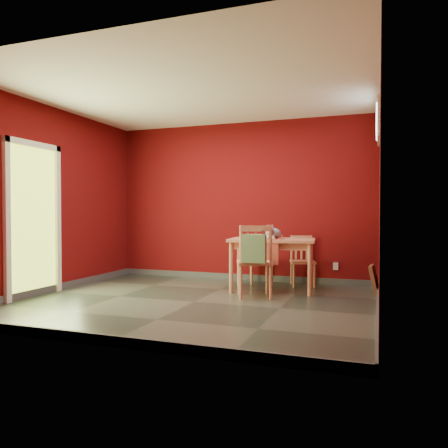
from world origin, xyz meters
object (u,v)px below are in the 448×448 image
(dining_table, at_px, (272,245))
(chair_far_left, at_px, (261,258))
(cat, at_px, (273,231))
(picture_frame, at_px, (374,279))
(chair_near, at_px, (255,260))
(tote_bag, at_px, (254,248))
(chair_far_right, at_px, (302,260))

(dining_table, height_order, chair_far_left, chair_far_left)
(cat, height_order, picture_frame, cat)
(chair_near, relative_size, picture_frame, 2.37)
(picture_frame, bearing_deg, cat, -168.58)
(chair_far_left, relative_size, tote_bag, 1.85)
(chair_far_left, distance_m, chair_far_right, 0.69)
(chair_near, bearing_deg, picture_frame, 28.97)
(tote_bag, bearing_deg, chair_near, 103.77)
(chair_far_left, xyz_separation_m, picture_frame, (1.77, -0.40, -0.21))
(cat, xyz_separation_m, picture_frame, (1.41, 0.28, -0.68))
(picture_frame, bearing_deg, chair_near, -151.03)
(dining_table, distance_m, chair_far_right, 0.76)
(chair_far_right, xyz_separation_m, tote_bag, (-0.39, -1.43, 0.28))
(dining_table, height_order, tote_bag, tote_bag)
(cat, bearing_deg, tote_bag, -112.11)
(tote_bag, relative_size, picture_frame, 1.04)
(picture_frame, bearing_deg, chair_far_left, 167.12)
(chair_near, bearing_deg, tote_bag, -76.23)
(dining_table, height_order, picture_frame, dining_table)
(chair_far_left, height_order, chair_far_right, chair_far_left)
(chair_far_right, bearing_deg, chair_near, -110.21)
(chair_near, distance_m, cat, 0.69)
(chair_far_right, relative_size, chair_near, 0.80)
(cat, bearing_deg, chair_far_left, 100.43)
(chair_far_right, xyz_separation_m, chair_near, (-0.45, -1.21, 0.10))
(chair_near, distance_m, tote_bag, 0.29)
(chair_far_left, height_order, tote_bag, tote_bag)
(dining_table, xyz_separation_m, cat, (0.02, -0.03, 0.21))
(picture_frame, bearing_deg, chair_far_right, 161.40)
(chair_near, bearing_deg, chair_far_right, 69.79)
(chair_near, bearing_deg, chair_far_left, 100.81)
(dining_table, distance_m, cat, 0.21)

